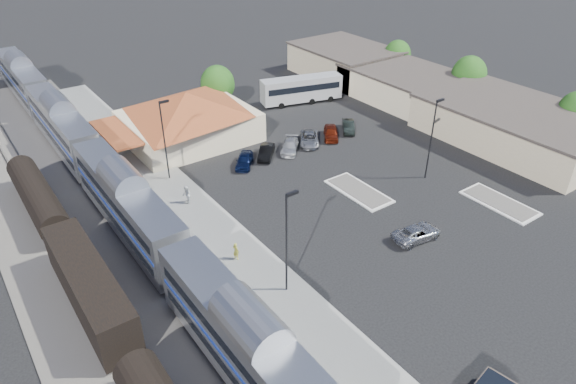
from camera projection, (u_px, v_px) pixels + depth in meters
ground at (342, 213)px, 50.34m from camera, size 280.00×280.00×0.00m
railbed at (103, 248)px, 45.40m from camera, size 16.00×100.00×0.12m
platform at (204, 224)px, 48.49m from camera, size 5.50×92.00×0.18m
passenger_train at (127, 206)px, 46.00m from camera, size 3.00×104.00×5.55m
freight_cars at (90, 289)px, 38.01m from camera, size 2.80×46.00×4.00m
station_depot at (188, 116)px, 63.17m from camera, size 18.35×12.24×6.20m
buildings_east at (426, 92)px, 73.09m from camera, size 14.40×51.40×4.80m
traffic_island_south at (359, 191)px, 53.68m from camera, size 3.30×7.50×0.21m
traffic_island_north at (500, 203)px, 51.71m from camera, size 3.30×7.50×0.21m
lamp_plat_s at (287, 236)px, 37.97m from camera, size 1.08×0.25×9.00m
lamp_plat_n at (164, 135)px, 53.29m from camera, size 1.08×0.25×9.00m
lamp_lot at (433, 133)px, 53.63m from camera, size 1.08×0.25×9.00m
tree_east_b at (469, 75)px, 73.49m from camera, size 4.94×4.94×6.96m
tree_east_c at (397, 55)px, 83.48m from camera, size 4.41×4.41×6.21m
tree_depot at (218, 84)px, 70.66m from camera, size 4.71×4.71×6.63m
suv at (417, 233)px, 46.28m from camera, size 4.99×2.69×1.33m
coach_bus at (301, 88)px, 74.51m from camera, size 12.14×5.59×3.81m
person_a at (236, 251)px, 43.46m from camera, size 0.56×0.69×1.64m
person_b at (187, 195)px, 51.05m from camera, size 0.98×1.11×1.90m
parked_car_a at (244, 160)px, 58.34m from camera, size 4.00×4.30×1.43m
parked_car_b at (266, 152)px, 60.15m from camera, size 3.93×4.09×1.39m
parked_car_c at (290, 146)px, 61.56m from camera, size 4.42×4.54×1.31m
parked_car_d at (309, 139)px, 63.36m from camera, size 4.73×5.25×1.36m
parked_car_e at (331, 133)px, 64.71m from camera, size 3.98×4.51×1.47m
parked_car_f at (348, 126)px, 66.55m from camera, size 3.61×4.13×1.35m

